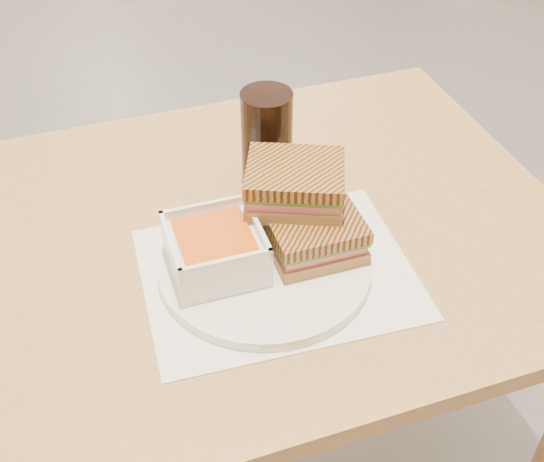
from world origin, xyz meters
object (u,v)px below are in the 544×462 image
object	(u,v)px
panini_lower	(315,235)
cola_glass	(267,142)
main_table	(161,306)
soup_bowl	(215,251)
plate	(265,265)

from	to	relation	value
panini_lower	cola_glass	world-z (taller)	cola_glass
cola_glass	main_table	bearing A→B (deg)	-158.23
soup_bowl	cola_glass	size ratio (longest dim) A/B	0.76
plate	cola_glass	distance (m)	0.20
panini_lower	cola_glass	bearing A→B (deg)	90.34
cola_glass	plate	bearing A→B (deg)	-111.58
plate	panini_lower	world-z (taller)	panini_lower
plate	soup_bowl	bearing A→B (deg)	167.62
soup_bowl	panini_lower	xyz separation A→B (m)	(0.13, -0.02, -0.00)
panini_lower	plate	bearing A→B (deg)	176.98
main_table	panini_lower	world-z (taller)	panini_lower
soup_bowl	cola_glass	xyz separation A→B (m)	(0.13, 0.16, 0.04)
soup_bowl	main_table	bearing A→B (deg)	130.85
soup_bowl	panini_lower	size ratio (longest dim) A/B	0.99
main_table	plate	bearing A→B (deg)	-35.46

